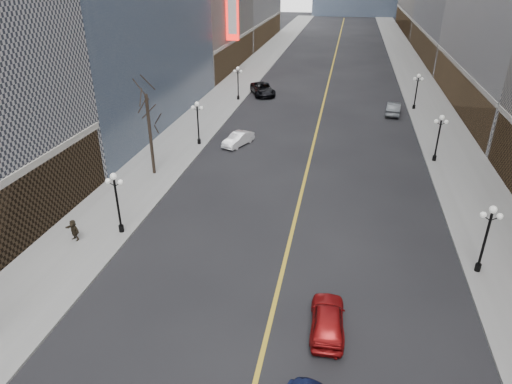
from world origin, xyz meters
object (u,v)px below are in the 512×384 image
at_px(car_sb_mid, 328,319).
at_px(streetlamp_west_3, 238,80).
at_px(car_nb_mid, 238,139).
at_px(streetlamp_west_1, 117,197).
at_px(car_sb_far, 394,108).
at_px(streetlamp_east_1, 487,232).
at_px(streetlamp_east_2, 439,133).
at_px(streetlamp_west_2, 198,118).
at_px(streetlamp_east_3, 417,88).
at_px(car_nb_far, 263,89).

bearing_deg(car_sb_mid, streetlamp_west_3, -73.68).
distance_m(streetlamp_west_3, car_nb_mid, 17.86).
distance_m(streetlamp_west_1, car_sb_far, 39.33).
distance_m(streetlamp_east_1, streetlamp_east_2, 18.00).
relative_size(streetlamp_west_2, car_sb_mid, 1.04).
height_order(streetlamp_east_2, streetlamp_east_3, same).
bearing_deg(streetlamp_west_2, streetlamp_east_1, -37.33).
height_order(streetlamp_west_1, streetlamp_west_3, same).
xyz_separation_m(streetlamp_west_2, streetlamp_west_3, (0.00, 18.00, 0.00)).
bearing_deg(car_sb_far, streetlamp_east_2, 107.53).
relative_size(streetlamp_west_1, car_sb_mid, 1.04).
bearing_deg(streetlamp_west_3, car_sb_mid, -70.93).
bearing_deg(streetlamp_west_1, streetlamp_west_3, 90.00).
bearing_deg(streetlamp_east_2, car_sb_mid, -109.55).
distance_m(streetlamp_west_2, car_sb_mid, 28.95).
relative_size(streetlamp_east_2, car_sb_far, 0.95).
relative_size(car_nb_far, car_sb_mid, 1.43).
bearing_deg(car_sb_far, streetlamp_east_3, -128.98).
bearing_deg(streetlamp_east_2, streetlamp_west_3, 142.67).
xyz_separation_m(streetlamp_east_1, streetlamp_east_2, (0.00, 18.00, 0.00)).
bearing_deg(car_nb_mid, streetlamp_east_2, 20.01).
bearing_deg(car_sb_mid, streetlamp_east_2, -112.31).
height_order(streetlamp_east_3, car_sb_far, streetlamp_east_3).
height_order(streetlamp_east_1, streetlamp_west_3, same).
bearing_deg(streetlamp_east_1, streetlamp_west_3, 123.25).
bearing_deg(car_nb_mid, car_sb_far, 63.20).
relative_size(streetlamp_east_3, car_nb_far, 0.73).
distance_m(car_nb_mid, car_nb_far, 20.92).
xyz_separation_m(streetlamp_west_2, car_nb_mid, (4.05, 0.75, -2.22)).
bearing_deg(streetlamp_east_1, streetlamp_east_2, 90.00).
height_order(streetlamp_east_2, streetlamp_west_2, same).
height_order(streetlamp_west_2, car_sb_far, streetlamp_west_2).
distance_m(car_nb_far, car_sb_far, 19.08).
bearing_deg(streetlamp_east_3, car_sb_far, -136.15).
distance_m(streetlamp_east_1, streetlamp_west_1, 23.60).
bearing_deg(streetlamp_east_1, car_sb_mid, -142.35).
height_order(streetlamp_east_2, car_sb_far, streetlamp_east_2).
xyz_separation_m(streetlamp_east_3, car_sb_mid, (-8.81, -42.80, -2.16)).
height_order(car_nb_far, car_sb_mid, car_nb_far).
bearing_deg(streetlamp_east_1, car_sb_far, 94.80).
xyz_separation_m(car_nb_mid, car_sb_mid, (10.74, -25.54, 0.06)).
bearing_deg(streetlamp_west_2, car_sb_far, 36.35).
relative_size(streetlamp_east_2, streetlamp_west_3, 1.00).
distance_m(streetlamp_east_3, car_nb_mid, 26.17).
xyz_separation_m(streetlamp_west_2, car_nb_far, (2.80, 21.63, -2.04)).
relative_size(car_nb_mid, car_sb_mid, 0.95).
xyz_separation_m(streetlamp_east_3, streetlamp_west_3, (-23.60, 0.00, 0.00)).
bearing_deg(streetlamp_west_2, car_nb_far, 82.62).
distance_m(streetlamp_east_3, streetlamp_west_1, 43.05).
bearing_deg(car_nb_mid, streetlamp_east_3, 63.62).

